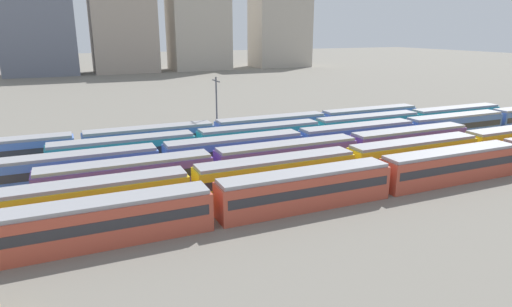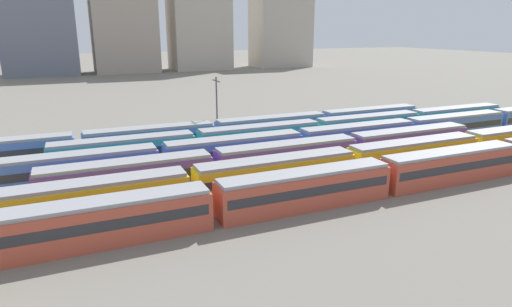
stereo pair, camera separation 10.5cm
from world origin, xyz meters
The scene contains 12 objects.
ground_plane centered at (0.00, 13.00, 0.00)m, with size 600.00×600.00×0.00m, color slate.
train_track_0 centered at (45.68, 0.00, 1.90)m, with size 112.50×3.06×3.75m.
train_track_1 centered at (35.63, 5.20, 1.90)m, with size 93.60×3.06×3.75m.
train_track_2 centered at (20.78, 10.40, 1.90)m, with size 55.80×3.06×3.75m.
train_track_3 centered at (44.27, 15.60, 1.90)m, with size 112.50×3.06×3.75m.
train_track_4 centered at (31.20, 20.80, 1.90)m, with size 74.70×3.06×3.75m.
train_track_5 centered at (16.61, 26.00, 1.90)m, with size 74.70×3.06×3.75m.
catenary_pole_1 centered at (18.10, 29.08, 5.50)m, with size 0.24×3.20×9.91m.
distant_building_1 centered at (-9.99, 151.46, 18.66)m, with size 25.85×17.53×37.33m, color slate.
distant_building_2 centered at (20.82, 151.46, 19.29)m, with size 24.54×18.04×38.59m, color #A89989.
distant_building_3 centered at (51.64, 151.46, 21.85)m, with size 24.14×18.11×43.69m, color #B2A899.
distant_building_4 centered at (90.22, 151.46, 14.89)m, with size 25.44×16.50×29.79m, color #B2A899.
Camera 2 is at (-3.04, -34.76, 16.88)m, focal length 30.71 mm.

